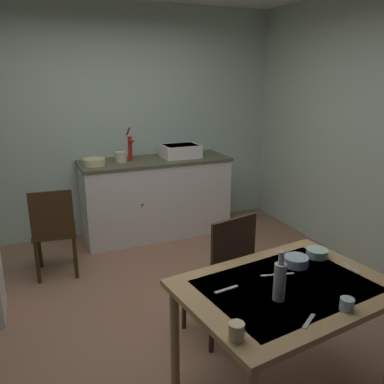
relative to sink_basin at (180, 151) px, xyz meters
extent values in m
plane|color=#8A634C|center=(-0.81, -1.67, -1.01)|extent=(5.29, 5.29, 0.00)
cube|color=#ADC7B7|center=(-0.81, 0.37, 0.33)|extent=(4.39, 0.10, 2.68)
cube|color=#B1C4B3|center=(1.38, -1.67, 0.33)|extent=(0.10, 4.08, 2.68)
cube|color=silver|center=(-0.32, 0.00, -0.56)|extent=(1.72, 0.60, 0.90)
cube|color=#4E513B|center=(-0.32, 0.00, -0.09)|extent=(1.75, 0.63, 0.03)
sphere|color=#2D2823|center=(-0.58, -0.31, -0.51)|extent=(0.02, 0.02, 0.02)
cube|color=white|center=(0.00, 0.00, 0.00)|extent=(0.44, 0.34, 0.15)
cube|color=black|center=(0.00, 0.00, 0.07)|extent=(0.38, 0.28, 0.01)
cylinder|color=#B21E19|center=(-0.60, 0.05, 0.06)|extent=(0.05, 0.05, 0.28)
cylinder|color=#B21E19|center=(-0.60, -0.02, 0.16)|extent=(0.03, 0.12, 0.03)
cylinder|color=#B0151E|center=(-0.60, 0.11, 0.25)|extent=(0.02, 0.16, 0.12)
cylinder|color=beige|center=(-1.04, -0.05, -0.04)|extent=(0.24, 0.24, 0.07)
cylinder|color=beige|center=(-0.72, 0.01, -0.02)|extent=(0.13, 0.13, 0.12)
cube|color=tan|center=(-0.43, -2.76, -0.27)|extent=(1.28, 0.99, 0.04)
cube|color=white|center=(-0.43, -2.76, -0.26)|extent=(1.00, 0.77, 0.00)
cylinder|color=#A78953|center=(-1.00, -2.48, -0.65)|extent=(0.06, 0.06, 0.72)
cylinder|color=tan|center=(0.05, -2.34, -0.65)|extent=(0.06, 0.06, 0.72)
cube|color=#3B2214|center=(-0.52, -2.04, -0.58)|extent=(0.48, 0.48, 0.03)
cube|color=#372217|center=(-0.48, -2.22, -0.30)|extent=(0.38, 0.11, 0.54)
cylinder|color=#3B2214|center=(-0.39, -1.84, -0.80)|extent=(0.04, 0.04, 0.41)
cylinder|color=#3B2214|center=(-0.72, -1.92, -0.80)|extent=(0.04, 0.04, 0.41)
cylinder|color=#3B2214|center=(-0.31, -2.17, -0.80)|extent=(0.04, 0.04, 0.41)
cylinder|color=#3B2214|center=(-0.64, -2.25, -0.80)|extent=(0.04, 0.04, 0.41)
cube|color=#34270E|center=(-1.54, -0.59, -0.57)|extent=(0.44, 0.44, 0.03)
cube|color=#342612|center=(-1.55, -0.78, -0.34)|extent=(0.38, 0.06, 0.44)
cylinder|color=#34270E|center=(-1.35, -0.44, -0.80)|extent=(0.04, 0.04, 0.42)
cylinder|color=#34270E|center=(-1.69, -0.41, -0.80)|extent=(0.04, 0.04, 0.42)
cylinder|color=#34270E|center=(-1.38, -0.78, -0.80)|extent=(0.04, 0.04, 0.42)
cylinder|color=#34270E|center=(-1.72, -0.74, -0.80)|extent=(0.04, 0.04, 0.42)
cylinder|color=#9EB2C6|center=(-0.23, -2.58, -0.23)|extent=(0.15, 0.15, 0.06)
cylinder|color=#ADD1C1|center=(-0.03, -2.53, -0.23)|extent=(0.14, 0.14, 0.05)
cylinder|color=beige|center=(-0.92, -3.07, -0.22)|extent=(0.07, 0.07, 0.08)
cylinder|color=#ADD1C1|center=(-0.30, -3.08, -0.23)|extent=(0.07, 0.07, 0.06)
cylinder|color=#B7BCC1|center=(-0.56, -2.87, -0.15)|extent=(0.07, 0.07, 0.20)
cylinder|color=#B7BCC1|center=(-0.56, -2.87, -0.02)|extent=(0.03, 0.03, 0.07)
cube|color=silver|center=(-0.41, -2.64, -0.25)|extent=(0.20, 0.06, 0.00)
cube|color=beige|center=(-0.54, -3.09, -0.25)|extent=(0.13, 0.09, 0.00)
cube|color=beige|center=(0.06, -2.74, -0.25)|extent=(0.03, 0.16, 0.00)
cube|color=beige|center=(-0.77, -2.67, -0.25)|extent=(0.15, 0.04, 0.00)
camera|label=1|loc=(-1.69, -4.39, 0.89)|focal=37.11mm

